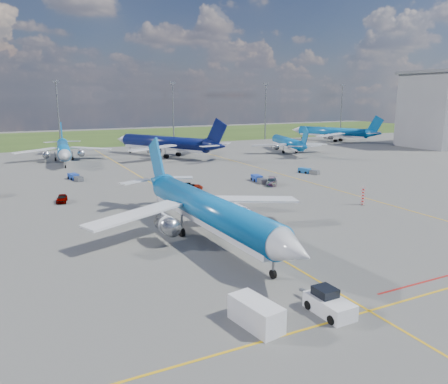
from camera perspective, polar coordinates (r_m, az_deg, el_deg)
name	(u,v)px	position (r m, az deg, el deg)	size (l,w,h in m)	color
ground	(251,242)	(54.81, 3.55, -6.49)	(400.00, 400.00, 0.00)	#50504E
grass_strip	(75,138)	(197.34, -18.90, 6.67)	(400.00, 80.00, 0.01)	#2D4719
taxiway_lines	(175,196)	(79.14, -6.40, -0.58)	(60.25, 160.00, 0.02)	gold
floodlight_masts	(119,111)	(159.03, -13.57, 10.28)	(202.20, 0.50, 22.70)	slate
warning_post	(363,196)	(75.94, 17.69, -0.50)	(0.50, 0.50, 3.00)	red
bg_jet_nnw	(64,161)	(128.30, -20.12, 3.77)	(27.88, 36.59, 9.58)	#0B5EA5
bg_jet_n	(165,156)	(131.65, -7.72, 4.62)	(33.58, 44.07, 11.54)	#081044
bg_jet_ne	(287,152)	(141.74, 8.29, 5.16)	(26.19, 34.38, 9.00)	#0B5EA5
bg_jet_ene	(332,141)	(179.93, 13.89, 6.47)	(30.05, 39.44, 10.33)	#0B5EA5
main_airliner	(209,239)	(55.81, -1.99, -6.12)	(32.15, 42.20, 11.05)	#0B5EA5
pushback_tug	(329,303)	(38.60, 13.50, -13.98)	(2.39, 6.11, 2.06)	silver
service_van	(256,314)	(35.68, 4.20, -15.56)	(2.10, 4.76, 2.10)	silver
service_car_a	(62,198)	(79.21, -20.42, -0.78)	(1.61, 4.01, 1.37)	#999999
service_car_b	(190,187)	(83.97, -4.49, 0.72)	(2.35, 5.11, 1.42)	#999999
service_car_c	(272,181)	(89.04, 6.25, 1.37)	(2.05, 5.05, 1.47)	#999999
baggage_tug_w	(259,179)	(92.25, 4.53, 1.70)	(2.25, 5.69, 1.24)	#1B3CA7
baggage_tug_c	(75,177)	(99.27, -18.85, 1.83)	(2.72, 5.63, 1.22)	#1A3C9D
baggage_tug_e	(308,171)	(103.69, 10.92, 2.69)	(2.97, 5.36, 1.16)	#1B5FA7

